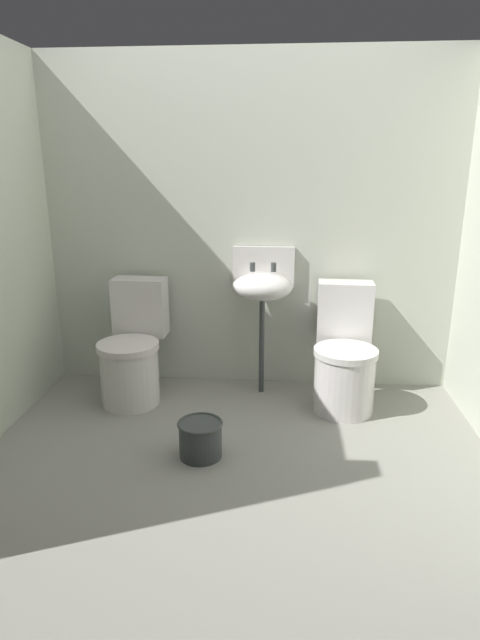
{
  "coord_description": "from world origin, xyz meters",
  "views": [
    {
      "loc": [
        0.23,
        -2.49,
        1.54
      ],
      "look_at": [
        0.0,
        0.26,
        0.7
      ],
      "focal_mm": 29.33,
      "sensor_mm": 36.0,
      "label": 1
    }
  ],
  "objects_px": {
    "toilet_left": "(133,353)",
    "bucket": "(200,439)",
    "toilet_right": "(344,359)",
    "sink": "(263,285)"
  },
  "relations": [
    {
      "from": "toilet_right",
      "to": "sink",
      "type": "relative_size",
      "value": 0.79
    },
    {
      "from": "toilet_left",
      "to": "sink",
      "type": "xyz_separation_m",
      "value": [
        0.85,
        0.19,
        0.43
      ]
    },
    {
      "from": "toilet_left",
      "to": "bucket",
      "type": "bearing_deg",
      "value": 130.35
    },
    {
      "from": "toilet_right",
      "to": "sink",
      "type": "bearing_deg",
      "value": -16.49
    },
    {
      "from": "toilet_right",
      "to": "bucket",
      "type": "bearing_deg",
      "value": 43.13
    },
    {
      "from": "toilet_right",
      "to": "bucket",
      "type": "height_order",
      "value": "toilet_right"
    },
    {
      "from": "toilet_left",
      "to": "bucket",
      "type": "height_order",
      "value": "toilet_left"
    },
    {
      "from": "bucket",
      "to": "toilet_right",
      "type": "bearing_deg",
      "value": 40.43
    },
    {
      "from": "sink",
      "to": "bucket",
      "type": "relative_size",
      "value": 4.01
    },
    {
      "from": "toilet_right",
      "to": "bucket",
      "type": "distance_m",
      "value": 1.11
    }
  ]
}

